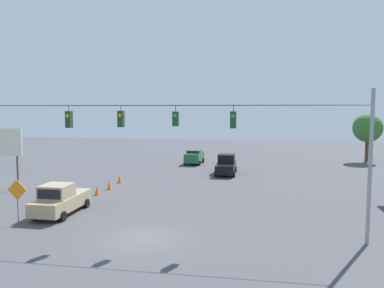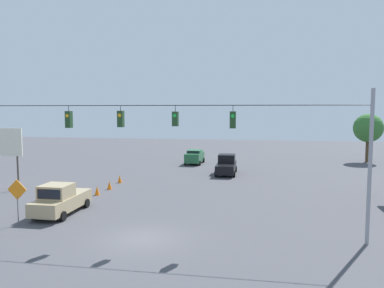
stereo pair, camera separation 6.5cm
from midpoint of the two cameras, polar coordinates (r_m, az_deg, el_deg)
ground_plane at (r=21.38m, az=-7.54°, el=-14.10°), size 140.00×140.00×0.00m
overhead_signal_span at (r=21.41m, az=-6.90°, el=0.00°), size 24.00×0.38×8.16m
sedan_green_withflow_deep at (r=49.14m, az=0.31°, el=-1.92°), size 2.22×4.39×1.82m
pickup_truck_tan_parked_shoulder at (r=27.16m, az=-19.47°, el=-8.02°), size 2.23×5.19×2.12m
pickup_truck_black_oncoming_deep at (r=41.56m, az=5.17°, el=-3.22°), size 2.19×5.31×2.12m
traffic_cone_nearest at (r=27.19m, az=-19.12°, el=-9.31°), size 0.43×0.43×0.75m
traffic_cone_second at (r=29.52m, az=-16.86°, el=-8.10°), size 0.43×0.43×0.75m
traffic_cone_third at (r=32.22m, az=-14.33°, el=-6.92°), size 0.43×0.43×0.75m
traffic_cone_fourth at (r=34.30m, az=-12.54°, el=-6.15°), size 0.43×0.43×0.75m
traffic_cone_fifth at (r=37.11m, az=-11.04°, el=-5.26°), size 0.43×0.43×0.75m
roadside_billboard at (r=36.77m, az=-26.73°, el=-0.30°), size 3.40×0.16×5.47m
work_zone_sign at (r=25.37m, az=-25.15°, el=-6.81°), size 1.27×0.06×2.84m
tree_horizon_left at (r=55.87m, az=25.17°, el=2.19°), size 3.86×3.86×6.56m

